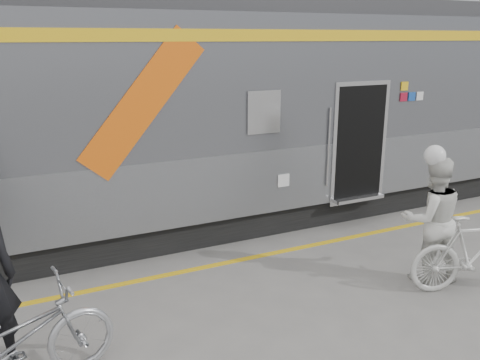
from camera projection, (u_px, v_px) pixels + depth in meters
ground at (278, 338)px, 5.99m from camera, size 90.00×90.00×0.00m
train at (217, 113)px, 9.50m from camera, size 24.00×3.17×4.10m
safety_strip at (209, 266)px, 7.85m from camera, size 24.00×0.12×0.01m
bicycle_left at (10, 343)px, 4.95m from camera, size 2.16×1.03×1.09m
woman at (431, 219)px, 7.24m from camera, size 1.07×0.94×1.83m
bicycle_right at (475, 253)px, 6.99m from camera, size 1.92×1.08×1.11m
helmet_woman at (439, 146)px, 6.95m from camera, size 0.29×0.29×0.29m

